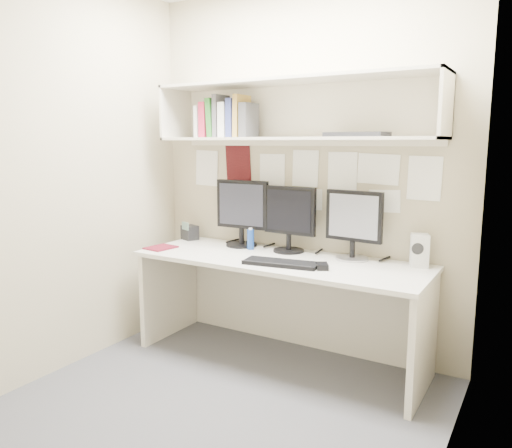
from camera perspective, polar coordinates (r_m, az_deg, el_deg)
The scene contains 19 objects.
floor at distance 3.13m, azimuth -3.31°, elevation -19.48°, with size 2.40×2.00×0.01m, color #46454A.
wall_back at distance 3.62m, azimuth 5.41°, elevation 6.04°, with size 2.40×0.02×2.60m, color tan.
wall_front at distance 2.00m, azimuth -19.86°, elevation 2.87°, with size 2.40×0.02×2.60m, color tan.
wall_left at distance 3.56m, azimuth -19.84°, elevation 5.47°, with size 0.02×2.00×2.60m, color tan.
wall_right at distance 2.30m, azimuth 22.06°, elevation 3.51°, with size 0.02×2.00×2.60m, color tan.
desk at distance 3.49m, azimuth 2.68°, elevation -9.74°, with size 2.00×0.70×0.73m.
overhead_hutch at distance 3.49m, azimuth 4.51°, elevation 12.83°, with size 2.00×0.38×0.40m.
pinned_papers at distance 3.61m, azimuth 5.36°, elevation 5.24°, with size 1.92×0.01×0.48m, color white, non-canonical shape.
monitor_left at distance 3.74m, azimuth -1.61°, elevation 1.53°, with size 0.43×0.23×0.50m.
monitor_center at distance 3.55m, azimuth 3.85°, elevation 0.87°, with size 0.40×0.22×0.47m.
monitor_right at distance 3.36m, azimuth 11.10°, elevation 0.20°, with size 0.40×0.22×0.46m.
keyboard at distance 3.20m, azimuth 2.91°, elevation -4.49°, with size 0.48×0.17×0.02m, color black.
mouse at distance 3.12m, azimuth 7.56°, elevation -4.80°, with size 0.07×0.11×0.03m, color black.
speaker at distance 3.30m, azimuth 18.18°, elevation -2.88°, with size 0.14×0.14×0.21m.
blue_bottle at distance 3.64m, azimuth -0.63°, elevation -1.74°, with size 0.05×0.05×0.16m.
maroon_notebook at distance 3.75m, azimuth -10.83°, elevation -2.67°, with size 0.17×0.21×0.01m, color maroon.
desk_phone at distance 4.05m, azimuth -7.59°, elevation -0.95°, with size 0.15×0.15×0.15m.
book_stack at distance 3.71m, azimuth -3.40°, elevation 11.90°, with size 0.45×0.19×0.30m.
hutch_tray at distance 3.25m, azimuth 11.38°, elevation 10.01°, with size 0.40×0.15×0.03m, color black.
Camera 1 is at (1.54, -2.27, 1.51)m, focal length 35.00 mm.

